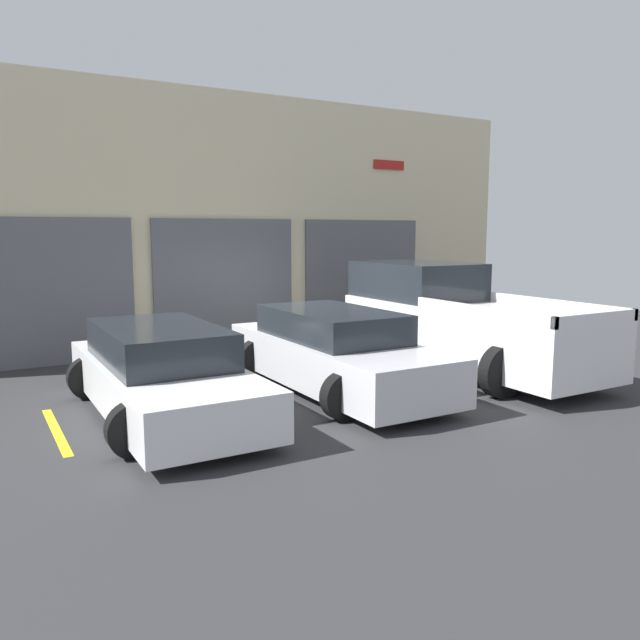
{
  "coord_description": "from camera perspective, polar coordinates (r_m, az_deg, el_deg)",
  "views": [
    {
      "loc": [
        -5.17,
        -9.88,
        2.6
      ],
      "look_at": [
        0.0,
        -0.85,
        1.1
      ],
      "focal_mm": 35.0,
      "sensor_mm": 36.0,
      "label": 1
    }
  ],
  "objects": [
    {
      "name": "parking_stripe_right",
      "position": [
        12.98,
        17.75,
        -3.73
      ],
      "size": [
        0.12,
        2.2,
        0.01
      ],
      "primitive_type": "cube",
      "color": "gold",
      "rests_on": "ground"
    },
    {
      "name": "ground_plane",
      "position": [
        11.45,
        -2.12,
        -4.93
      ],
      "size": [
        28.0,
        28.0,
        0.0
      ],
      "primitive_type": "plane",
      "color": "#2D2D30"
    },
    {
      "name": "parking_stripe_left",
      "position": [
        9.67,
        -5.89,
        -7.41
      ],
      "size": [
        0.12,
        2.2,
        0.01
      ],
      "primitive_type": "cube",
      "color": "gold",
      "rests_on": "ground"
    },
    {
      "name": "parking_stripe_centre",
      "position": [
        11.09,
        7.71,
        -5.42
      ],
      "size": [
        0.12,
        2.2,
        0.01
      ],
      "primitive_type": "cube",
      "color": "gold",
      "rests_on": "ground"
    },
    {
      "name": "sedan_white",
      "position": [
        9.09,
        -14.27,
        -4.75
      ],
      "size": [
        2.14,
        4.73,
        1.27
      ],
      "color": "white",
      "rests_on": "ground"
    },
    {
      "name": "pickup_truck",
      "position": [
        12.05,
        12.24,
        -0.05
      ],
      "size": [
        2.48,
        5.48,
        1.96
      ],
      "color": "white",
      "rests_on": "ground"
    },
    {
      "name": "shophouse_building",
      "position": [
        14.14,
        -8.48,
        8.6
      ],
      "size": [
        15.1,
        0.68,
        5.56
      ],
      "color": "beige",
      "rests_on": "ground"
    },
    {
      "name": "sedan_side",
      "position": [
        10.19,
        1.32,
        -2.95
      ],
      "size": [
        2.16,
        4.73,
        1.32
      ],
      "color": "silver",
      "rests_on": "ground"
    },
    {
      "name": "parking_stripe_far_left",
      "position": [
        8.96,
        -22.97,
        -9.3
      ],
      "size": [
        0.12,
        2.2,
        0.01
      ],
      "primitive_type": "cube",
      "color": "gold",
      "rests_on": "ground"
    }
  ]
}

